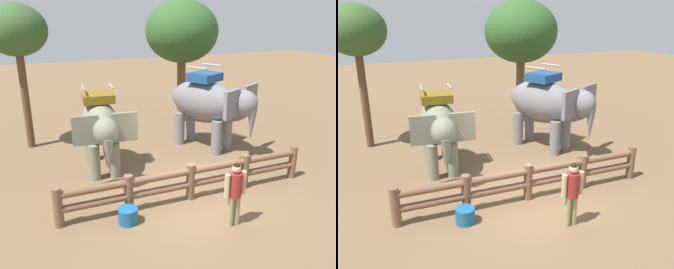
# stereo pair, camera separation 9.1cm
# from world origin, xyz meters

# --- Properties ---
(ground_plane) EXTENTS (60.00, 60.00, 0.00)m
(ground_plane) POSITION_xyz_m (0.00, 0.00, 0.00)
(ground_plane) COLOR brown
(log_fence) EXTENTS (7.42, 0.26, 1.05)m
(log_fence) POSITION_xyz_m (0.00, 0.01, 0.61)
(log_fence) COLOR brown
(log_fence) RESTS_ON ground
(elephant_near_left) EXTENTS (1.88, 3.31, 2.82)m
(elephant_near_left) POSITION_xyz_m (-1.85, 2.79, 1.58)
(elephant_near_left) COLOR gray
(elephant_near_left) RESTS_ON ground
(elephant_center) EXTENTS (2.89, 3.70, 3.15)m
(elephant_center) POSITION_xyz_m (2.36, 3.32, 1.77)
(elephant_center) COLOR slate
(elephant_center) RESTS_ON ground
(tourist_woman_in_black) EXTENTS (0.59, 0.33, 1.68)m
(tourist_woman_in_black) POSITION_xyz_m (0.41, -1.58, 0.97)
(tourist_woman_in_black) COLOR #999261
(tourist_woman_in_black) RESTS_ON ground
(tree_far_left) EXTENTS (3.25, 3.25, 5.54)m
(tree_far_left) POSITION_xyz_m (2.89, 6.97, 4.11)
(tree_far_left) COLOR brown
(tree_far_left) RESTS_ON ground
(tree_back_center) EXTENTS (2.15, 2.15, 5.31)m
(tree_back_center) POSITION_xyz_m (-3.94, 6.07, 4.31)
(tree_back_center) COLOR brown
(tree_back_center) RESTS_ON ground
(feed_bucket) EXTENTS (0.49, 0.49, 0.40)m
(feed_bucket) POSITION_xyz_m (-1.98, -0.49, 0.20)
(feed_bucket) COLOR #19598C
(feed_bucket) RESTS_ON ground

